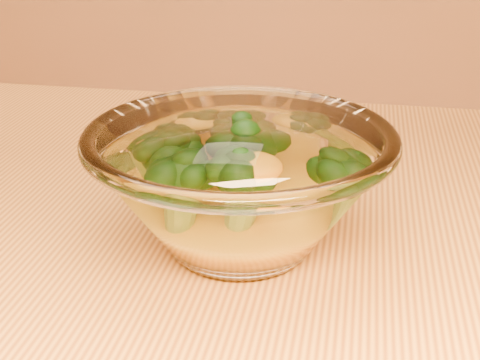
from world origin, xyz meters
The scene contains 3 objects.
glass_bowl centered at (0.02, 0.04, 0.80)m, with size 0.21×0.21×0.09m.
cheese_sauce centered at (0.02, 0.04, 0.78)m, with size 0.12×0.12×0.03m, color orange.
broccoli_heap centered at (0.01, 0.05, 0.81)m, with size 0.15×0.13×0.06m.
Camera 1 is at (0.09, -0.36, 0.99)m, focal length 50.00 mm.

